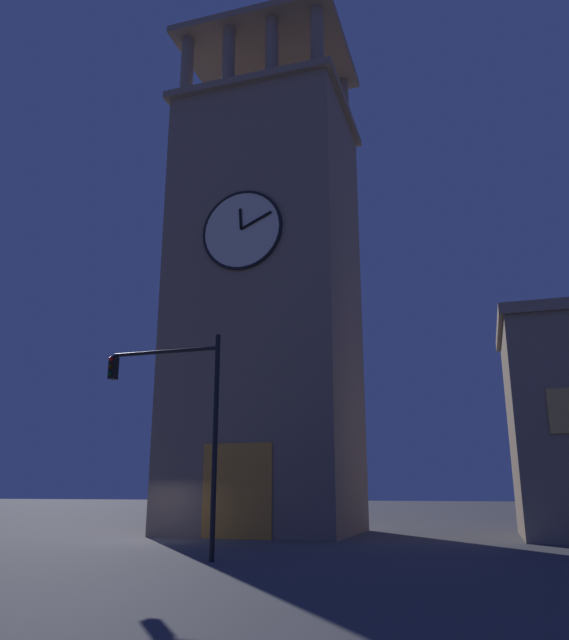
# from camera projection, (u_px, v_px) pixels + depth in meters

# --- Properties ---
(ground_plane) EXTENTS (200.00, 200.00, 0.00)m
(ground_plane) POSITION_uv_depth(u_px,v_px,m) (145.00, 541.00, 25.06)
(ground_plane) COLOR #4C4C51
(clocktower) EXTENTS (9.28, 8.05, 29.53)m
(clocktower) POSITION_uv_depth(u_px,v_px,m) (267.00, 298.00, 32.53)
(clocktower) COLOR gray
(clocktower) RESTS_ON ground_plane
(traffic_signal_mid) EXTENTS (3.95, 0.41, 6.78)m
(traffic_signal_mid) POSITION_uv_depth(u_px,v_px,m) (182.00, 408.00, 19.32)
(traffic_signal_mid) COLOR black
(traffic_signal_mid) RESTS_ON ground_plane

